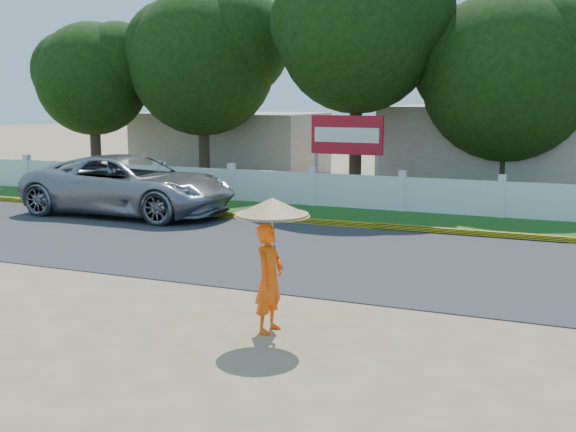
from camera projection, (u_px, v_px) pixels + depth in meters
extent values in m
plane|color=#9E8460|center=(243.00, 308.00, 12.48)|extent=(120.00, 120.00, 0.00)
cube|color=#38383A|center=(330.00, 255.00, 16.56)|extent=(60.00, 7.00, 0.02)
cube|color=#2D601E|center=(390.00, 218.00, 21.33)|extent=(60.00, 3.50, 0.03)
cube|color=yellow|center=(374.00, 226.00, 19.77)|extent=(40.00, 0.18, 0.16)
cube|color=silver|center=(402.00, 194.00, 22.56)|extent=(40.00, 0.10, 1.10)
cube|color=#B7AD99|center=(524.00, 149.00, 27.41)|extent=(10.00, 6.00, 3.20)
cube|color=#B7AD99|center=(232.00, 143.00, 33.33)|extent=(8.00, 5.00, 2.80)
imported|color=gray|center=(130.00, 185.00, 21.97)|extent=(6.57, 3.05, 1.82)
imported|color=#F8550D|center=(269.00, 278.00, 11.10)|extent=(0.45, 0.64, 1.69)
cylinder|color=gray|center=(272.00, 237.00, 10.97)|extent=(0.02, 0.02, 1.10)
cone|color=#AE8550|center=(272.00, 207.00, 10.90)|extent=(1.16, 1.16, 0.28)
cylinder|color=gray|center=(316.00, 172.00, 24.75)|extent=(0.12, 0.12, 2.00)
cylinder|color=gray|center=(378.00, 175.00, 23.91)|extent=(0.12, 0.12, 2.00)
cube|color=#AB121F|center=(347.00, 135.00, 24.11)|extent=(2.50, 0.12, 1.30)
cube|color=silver|center=(346.00, 135.00, 24.06)|extent=(2.25, 0.02, 0.49)
cylinder|color=#473828|center=(96.00, 146.00, 30.23)|extent=(0.44, 0.44, 2.99)
sphere|color=#193B0D|center=(93.00, 79.00, 29.77)|extent=(4.64, 4.64, 4.64)
cylinder|color=#473828|center=(356.00, 139.00, 25.40)|extent=(0.44, 0.44, 4.19)
sphere|color=#193B0D|center=(357.00, 33.00, 24.80)|extent=(5.50, 5.50, 5.50)
cylinder|color=#473828|center=(204.00, 144.00, 29.25)|extent=(0.44, 0.44, 3.30)
sphere|color=#193B0D|center=(203.00, 62.00, 28.71)|extent=(5.84, 5.84, 5.84)
cylinder|color=#473828|center=(503.00, 162.00, 25.08)|extent=(0.44, 0.44, 2.65)
sphere|color=#193B0D|center=(508.00, 76.00, 24.59)|extent=(5.87, 5.87, 5.87)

